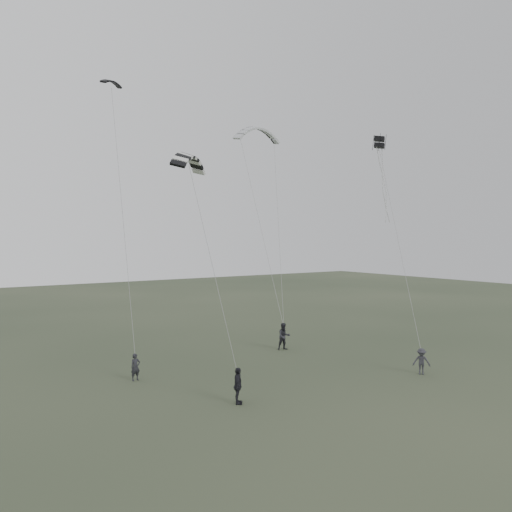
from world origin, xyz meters
TOP-DOWN VIEW (x-y plane):
  - ground at (0.00, 0.00)m, footprint 140.00×140.00m
  - flyer_left at (-6.22, 7.03)m, footprint 0.59×0.42m
  - flyer_right at (5.36, 8.52)m, footprint 1.10×0.96m
  - flyer_center at (-3.57, 0.45)m, footprint 0.93×1.09m
  - flyer_far at (8.10, -1.14)m, footprint 1.07×1.12m
  - kite_dark_small at (-6.02, 11.31)m, footprint 1.56×1.14m
  - kite_pale_large at (6.47, 13.52)m, footprint 4.01×1.44m
  - kite_striped at (-4.58, 3.56)m, footprint 2.99×2.80m
  - kite_box at (9.50, 3.50)m, footprint 0.99×1.00m

SIDE VIEW (x-z plane):
  - ground at x=0.00m, z-range 0.00..0.00m
  - flyer_left at x=-6.22m, z-range 0.00..1.51m
  - flyer_far at x=8.10m, z-range 0.00..1.53m
  - flyer_center at x=-3.57m, z-range 0.00..1.75m
  - flyer_right at x=5.36m, z-range 0.00..1.92m
  - kite_striped at x=-4.58m, z-range 11.51..12.87m
  - kite_box at x=9.50m, z-range 13.98..14.79m
  - kite_pale_large at x=6.47m, z-range 15.87..17.66m
  - kite_dark_small at x=-6.02m, z-range 17.42..18.01m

